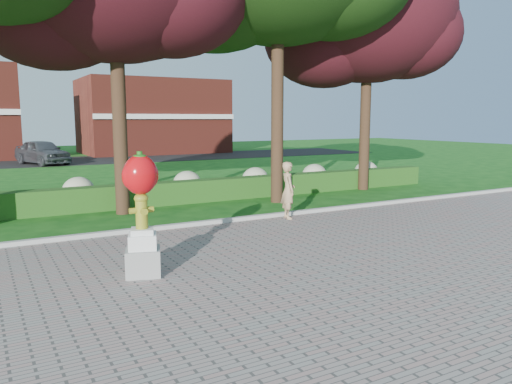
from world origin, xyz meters
The scene contains 11 objects.
ground centered at (0.00, 0.00, 0.00)m, with size 100.00×100.00×0.00m, color #124A12.
walkway centered at (0.00, -4.00, 0.02)m, with size 40.00×14.00×0.04m, color gray.
curb centered at (0.00, 3.00, 0.07)m, with size 40.00×0.18×0.15m, color #ADADA5.
lawn_hedge centered at (0.00, 7.00, 0.40)m, with size 24.00×0.70×0.80m, color #204714.
hydrangea_row centered at (0.57, 8.00, 0.55)m, with size 20.10×1.10×0.99m.
street centered at (0.00, 28.00, 0.01)m, with size 50.00×8.00×0.02m, color black.
building_right centered at (8.00, 34.00, 3.20)m, with size 12.00×8.00×6.40m, color maroon.
tree_far_right centered at (8.40, 6.58, 6.97)m, with size 7.88×6.72×10.21m.
hydrant_sculpture centered at (-3.33, -0.67, 1.30)m, with size 0.81×0.81×2.39m.
woman centered at (2.11, 2.60, 0.90)m, with size 0.63×0.41×1.72m, color tan.
parked_car centered at (-2.17, 25.93, 0.84)m, with size 1.94×4.82×1.64m, color #42454A.
Camera 1 is at (-5.99, -9.85, 3.03)m, focal length 35.00 mm.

